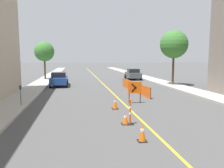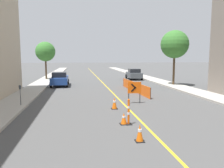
{
  "view_description": "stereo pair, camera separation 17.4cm",
  "coord_description": "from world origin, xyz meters",
  "px_view_note": "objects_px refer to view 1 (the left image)",
  "views": [
    {
      "loc": [
        -3.26,
        5.12,
        3.2
      ],
      "look_at": [
        -0.29,
        23.12,
        1.0
      ],
      "focal_mm": 35.0,
      "sensor_mm": 36.0,
      "label": 1
    },
    {
      "loc": [
        -3.09,
        5.1,
        3.2
      ],
      "look_at": [
        -0.29,
        23.12,
        1.0
      ],
      "focal_mm": 35.0,
      "sensor_mm": 36.0,
      "label": 2
    }
  ],
  "objects_px": {
    "street_tree_left_near": "(44,52)",
    "traffic_cone_fifth": "(125,118)",
    "parked_car_curb_mid": "(133,74)",
    "parked_car_curb_near": "(59,79)",
    "street_tree_right_near": "(174,44)",
    "delineator_post_rear": "(130,113)",
    "parking_meter_far_curb": "(20,91)",
    "arrow_barricade_primary": "(135,89)",
    "traffic_cone_farthest": "(115,103)",
    "traffic_cone_fourth": "(142,133)"
  },
  "relations": [
    {
      "from": "traffic_cone_farthest",
      "to": "street_tree_right_near",
      "type": "distance_m",
      "value": 13.96
    },
    {
      "from": "parked_car_curb_near",
      "to": "street_tree_right_near",
      "type": "bearing_deg",
      "value": -9.3
    },
    {
      "from": "delineator_post_rear",
      "to": "street_tree_right_near",
      "type": "xyz_separation_m",
      "value": [
        8.4,
        13.45,
        4.13
      ]
    },
    {
      "from": "traffic_cone_fifth",
      "to": "arrow_barricade_primary",
      "type": "bearing_deg",
      "value": 69.59
    },
    {
      "from": "parked_car_curb_mid",
      "to": "street_tree_left_near",
      "type": "relative_size",
      "value": 0.83
    },
    {
      "from": "traffic_cone_fourth",
      "to": "traffic_cone_farthest",
      "type": "xyz_separation_m",
      "value": [
        -0.08,
        5.45,
        0.03
      ]
    },
    {
      "from": "traffic_cone_fourth",
      "to": "delineator_post_rear",
      "type": "relative_size",
      "value": 0.55
    },
    {
      "from": "parked_car_curb_near",
      "to": "parking_meter_far_curb",
      "type": "bearing_deg",
      "value": -99.28
    },
    {
      "from": "traffic_cone_fourth",
      "to": "parked_car_curb_near",
      "type": "relative_size",
      "value": 0.16
    },
    {
      "from": "delineator_post_rear",
      "to": "street_tree_left_near",
      "type": "bearing_deg",
      "value": 107.12
    },
    {
      "from": "arrow_barricade_primary",
      "to": "street_tree_right_near",
      "type": "relative_size",
      "value": 0.25
    },
    {
      "from": "parked_car_curb_near",
      "to": "street_tree_left_near",
      "type": "distance_m",
      "value": 8.21
    },
    {
      "from": "delineator_post_rear",
      "to": "traffic_cone_fifth",
      "type": "bearing_deg",
      "value": 163.63
    },
    {
      "from": "delineator_post_rear",
      "to": "parking_meter_far_curb",
      "type": "relative_size",
      "value": 0.96
    },
    {
      "from": "traffic_cone_fifth",
      "to": "street_tree_left_near",
      "type": "xyz_separation_m",
      "value": [
        -6.7,
        22.41,
        3.77
      ]
    },
    {
      "from": "traffic_cone_fifth",
      "to": "traffic_cone_farthest",
      "type": "height_order",
      "value": "traffic_cone_farthest"
    },
    {
      "from": "arrow_barricade_primary",
      "to": "parked_car_curb_near",
      "type": "relative_size",
      "value": 0.35
    },
    {
      "from": "traffic_cone_fourth",
      "to": "parked_car_curb_near",
      "type": "height_order",
      "value": "parked_car_curb_near"
    },
    {
      "from": "traffic_cone_farthest",
      "to": "street_tree_left_near",
      "type": "relative_size",
      "value": 0.14
    },
    {
      "from": "parked_car_curb_near",
      "to": "traffic_cone_fourth",
      "type": "bearing_deg",
      "value": -76.82
    },
    {
      "from": "parked_car_curb_near",
      "to": "street_tree_left_near",
      "type": "xyz_separation_m",
      "value": [
        -2.48,
        7.11,
        3.26
      ]
    },
    {
      "from": "delineator_post_rear",
      "to": "street_tree_right_near",
      "type": "bearing_deg",
      "value": 58.03
    },
    {
      "from": "parked_car_curb_mid",
      "to": "traffic_cone_fourth",
      "type": "bearing_deg",
      "value": -100.57
    },
    {
      "from": "arrow_barricade_primary",
      "to": "parking_meter_far_curb",
      "type": "height_order",
      "value": "arrow_barricade_primary"
    },
    {
      "from": "traffic_cone_fourth",
      "to": "delineator_post_rear",
      "type": "distance_m",
      "value": 2.18
    },
    {
      "from": "parked_car_curb_near",
      "to": "parked_car_curb_mid",
      "type": "height_order",
      "value": "same"
    },
    {
      "from": "delineator_post_rear",
      "to": "parking_meter_far_curb",
      "type": "distance_m",
      "value": 7.59
    },
    {
      "from": "arrow_barricade_primary",
      "to": "parked_car_curb_mid",
      "type": "bearing_deg",
      "value": 76.98
    },
    {
      "from": "traffic_cone_fourth",
      "to": "traffic_cone_farthest",
      "type": "height_order",
      "value": "traffic_cone_farthest"
    },
    {
      "from": "traffic_cone_farthest",
      "to": "delineator_post_rear",
      "type": "distance_m",
      "value": 3.29
    },
    {
      "from": "traffic_cone_fifth",
      "to": "arrow_barricade_primary",
      "type": "height_order",
      "value": "arrow_barricade_primary"
    },
    {
      "from": "traffic_cone_farthest",
      "to": "parked_car_curb_mid",
      "type": "bearing_deg",
      "value": 71.85
    },
    {
      "from": "parked_car_curb_near",
      "to": "parking_meter_far_curb",
      "type": "distance_m",
      "value": 10.93
    },
    {
      "from": "parking_meter_far_curb",
      "to": "delineator_post_rear",
      "type": "bearing_deg",
      "value": -36.97
    },
    {
      "from": "traffic_cone_fourth",
      "to": "delineator_post_rear",
      "type": "xyz_separation_m",
      "value": [
        0.07,
        2.17,
        0.2
      ]
    },
    {
      "from": "street_tree_right_near",
      "to": "parking_meter_far_curb",
      "type": "bearing_deg",
      "value": -148.35
    },
    {
      "from": "traffic_cone_fifth",
      "to": "street_tree_left_near",
      "type": "relative_size",
      "value": 0.11
    },
    {
      "from": "arrow_barricade_primary",
      "to": "traffic_cone_fourth",
      "type": "bearing_deg",
      "value": -101.53
    },
    {
      "from": "street_tree_left_near",
      "to": "traffic_cone_fifth",
      "type": "bearing_deg",
      "value": -73.35
    },
    {
      "from": "traffic_cone_farthest",
      "to": "parked_car_curb_near",
      "type": "xyz_separation_m",
      "value": [
        -4.3,
        12.08,
        0.43
      ]
    },
    {
      "from": "street_tree_left_near",
      "to": "delineator_post_rear",
      "type": "bearing_deg",
      "value": -72.88
    },
    {
      "from": "traffic_cone_fifth",
      "to": "parked_car_curb_mid",
      "type": "height_order",
      "value": "parked_car_curb_mid"
    },
    {
      "from": "street_tree_right_near",
      "to": "arrow_barricade_primary",
      "type": "bearing_deg",
      "value": -128.29
    },
    {
      "from": "traffic_cone_fifth",
      "to": "street_tree_left_near",
      "type": "distance_m",
      "value": 23.69
    },
    {
      "from": "traffic_cone_fifth",
      "to": "parking_meter_far_curb",
      "type": "xyz_separation_m",
      "value": [
        -5.83,
        4.49,
        0.8
      ]
    },
    {
      "from": "arrow_barricade_primary",
      "to": "street_tree_right_near",
      "type": "bearing_deg",
      "value": 53.12
    },
    {
      "from": "arrow_barricade_primary",
      "to": "street_tree_left_near",
      "type": "bearing_deg",
      "value": 116.88
    },
    {
      "from": "traffic_cone_fifth",
      "to": "street_tree_right_near",
      "type": "bearing_deg",
      "value": 57.24
    },
    {
      "from": "traffic_cone_fifth",
      "to": "parked_car_curb_near",
      "type": "xyz_separation_m",
      "value": [
        -4.23,
        15.3,
        0.52
      ]
    },
    {
      "from": "street_tree_right_near",
      "to": "parked_car_curb_near",
      "type": "bearing_deg",
      "value": 171.55
    }
  ]
}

